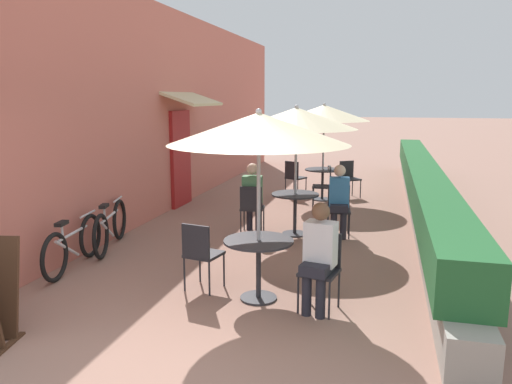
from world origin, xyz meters
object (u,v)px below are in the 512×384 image
(cafe_chair_near_left, at_px, (201,251))
(cafe_chair_far_back, at_px, (349,176))
(patio_umbrella_mid, at_px, (296,118))
(cafe_chair_far_right, at_px, (325,184))
(cafe_chair_mid_right, at_px, (339,206))
(seated_patron_mid_right, at_px, (339,198))
(cafe_chair_near_right, at_px, (322,265))
(cafe_chair_mid_left, at_px, (252,205))
(patio_umbrella_near, at_px, (259,129))
(patio_umbrella_far, at_px, (324,113))
(seated_patron_near_right, at_px, (319,253))
(patio_table_mid, at_px, (295,204))
(seated_patron_mid_left, at_px, (253,195))
(bicycle_second, at_px, (111,226))
(patio_table_near, at_px, (259,255))
(bicycle_leaning, at_px, (73,245))
(coffee_cup_far, at_px, (329,167))
(patio_table_far, at_px, (323,177))
(cafe_chair_far_left, at_px, (294,175))

(cafe_chair_near_left, distance_m, cafe_chair_far_back, 6.65)
(patio_umbrella_mid, bearing_deg, cafe_chair_far_right, 84.34)
(cafe_chair_mid_right, xyz_separation_m, seated_patron_mid_right, (0.01, -0.11, 0.17))
(cafe_chair_near_right, distance_m, cafe_chair_mid_left, 3.26)
(patio_umbrella_near, bearing_deg, cafe_chair_far_right, 88.41)
(patio_umbrella_far, height_order, cafe_chair_far_right, patio_umbrella_far)
(seated_patron_near_right, bearing_deg, patio_table_mid, -64.03)
(patio_table_mid, distance_m, seated_patron_mid_left, 0.77)
(bicycle_second, bearing_deg, patio_table_near, -41.21)
(cafe_chair_far_back, distance_m, bicycle_leaning, 7.04)
(coffee_cup_far, bearing_deg, cafe_chair_near_right, -84.35)
(patio_umbrella_mid, relative_size, cafe_chair_mid_right, 2.59)
(patio_umbrella_near, distance_m, cafe_chair_far_right, 5.56)
(patio_table_mid, bearing_deg, patio_umbrella_mid, 0.00)
(patio_table_near, distance_m, cafe_chair_mid_left, 2.90)
(patio_table_mid, distance_m, bicycle_second, 3.12)
(cafe_chair_mid_left, height_order, seated_patron_mid_left, seated_patron_mid_left)
(seated_patron_mid_left, bearing_deg, cafe_chair_mid_right, 1.56)
(patio_umbrella_mid, bearing_deg, coffee_cup_far, 85.76)
(cafe_chair_near_right, xyz_separation_m, bicycle_leaning, (-3.54, 0.47, -0.17))
(patio_umbrella_near, xyz_separation_m, cafe_chair_mid_right, (0.65, 3.10, -1.51))
(cafe_chair_far_back, bearing_deg, patio_table_far, 5.79)
(cafe_chair_far_right, bearing_deg, seated_patron_mid_left, 152.33)
(patio_umbrella_near, distance_m, cafe_chair_far_left, 6.55)
(patio_umbrella_near, bearing_deg, seated_patron_mid_right, 77.50)
(cafe_chair_near_left, xyz_separation_m, bicycle_leaning, (-2.03, 0.33, -0.17))
(patio_umbrella_near, bearing_deg, patio_umbrella_far, 90.02)
(patio_table_mid, xyz_separation_m, cafe_chair_far_left, (-0.63, 3.39, -0.03))
(patio_umbrella_near, distance_m, cafe_chair_near_left, 1.69)
(patio_table_mid, height_order, cafe_chair_far_back, cafe_chair_far_back)
(patio_umbrella_mid, xyz_separation_m, cafe_chair_far_back, (0.66, 3.65, -1.51))
(cafe_chair_near_left, relative_size, cafe_chair_far_left, 1.00)
(patio_table_far, bearing_deg, cafe_chair_far_left, 161.48)
(patio_umbrella_near, height_order, seated_patron_mid_left, patio_umbrella_near)
(bicycle_leaning, bearing_deg, cafe_chair_far_left, 63.21)
(patio_table_mid, bearing_deg, coffee_cup_far, 85.76)
(cafe_chair_far_right, height_order, cafe_chair_far_back, same)
(bicycle_leaning, bearing_deg, cafe_chair_mid_left, 43.01)
(cafe_chair_near_left, distance_m, patio_table_mid, 2.95)
(patio_table_near, height_order, seated_patron_mid_left, seated_patron_mid_left)
(cafe_chair_far_right, bearing_deg, cafe_chair_near_right, -179.32)
(cafe_chair_far_right, bearing_deg, cafe_chair_mid_right, -173.10)
(seated_patron_mid_right, distance_m, cafe_chair_far_left, 3.62)
(cafe_chair_far_right, relative_size, cafe_chair_far_back, 1.00)
(patio_table_mid, bearing_deg, seated_patron_near_right, -75.24)
(patio_table_mid, distance_m, bicycle_leaning, 3.71)
(cafe_chair_mid_left, distance_m, cafe_chair_far_right, 2.75)
(patio_umbrella_mid, xyz_separation_m, seated_patron_mid_right, (0.75, 0.05, -1.34))
(patio_table_mid, relative_size, cafe_chair_far_back, 0.95)
(cafe_chair_near_right, height_order, cafe_chair_mid_right, same)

